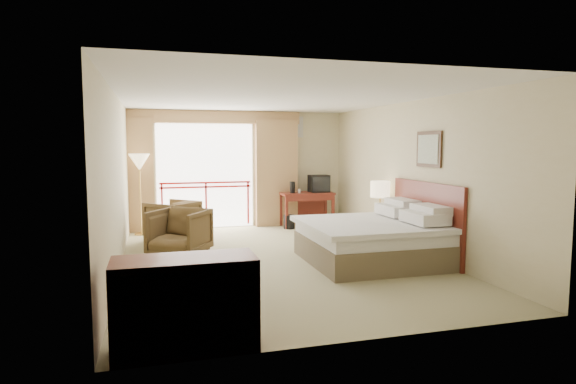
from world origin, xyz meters
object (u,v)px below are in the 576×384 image
object	(u,v)px
floor_lamp	(139,165)
dresser	(185,304)
bed	(374,239)
armchair_far	(173,239)
desk	(306,200)
wastebasket	(289,222)
tv	(319,184)
table_lamp	(380,190)
nightstand	(381,230)
side_table	(159,226)
armchair_near	(180,256)

from	to	relation	value
floor_lamp	dresser	world-z (taller)	floor_lamp
bed	dresser	size ratio (longest dim) A/B	1.61
armchair_far	dresser	bearing A→B (deg)	43.66
floor_lamp	dresser	distance (m)	6.31
desk	dresser	world-z (taller)	dresser
wastebasket	bed	bearing A→B (deg)	-81.92
armchair_far	dresser	world-z (taller)	dresser
desk	tv	distance (m)	0.49
tv	armchair_far	xyz separation A→B (m)	(-3.42, -0.73, -1.01)
table_lamp	bed	bearing A→B (deg)	-119.99
nightstand	desk	size ratio (longest dim) A/B	0.44
tv	armchair_far	bearing A→B (deg)	177.67
nightstand	wastebasket	size ratio (longest dim) A/B	1.70
side_table	dresser	distance (m)	4.72
bed	nightstand	size ratio (longest dim) A/B	3.94
wastebasket	side_table	distance (m)	3.20
side_table	armchair_near	bearing A→B (deg)	-66.58
bed	tv	size ratio (longest dim) A/B	4.69
armchair_far	table_lamp	bearing A→B (deg)	113.00
tv	wastebasket	xyz separation A→B (m)	(-0.79, -0.19, -0.85)
nightstand	armchair_far	xyz separation A→B (m)	(-3.87, 1.59, -0.27)
wastebasket	armchair_near	distance (m)	3.32
bed	wastebasket	world-z (taller)	bed
tv	armchair_far	size ratio (longest dim) A/B	0.52
armchair_near	dresser	world-z (taller)	dresser
armchair_near	floor_lamp	bearing A→B (deg)	139.52
nightstand	side_table	bearing A→B (deg)	167.87
side_table	bed	bearing A→B (deg)	-31.48
armchair_near	side_table	xyz separation A→B (m)	(-0.33, 0.77, 0.41)
armchair_near	side_table	world-z (taller)	side_table
tv	dresser	size ratio (longest dim) A/B	0.34
desk	floor_lamp	distance (m)	3.85
nightstand	table_lamp	xyz separation A→B (m)	(0.00, 0.05, 0.78)
floor_lamp	side_table	bearing A→B (deg)	-76.68
side_table	dresser	world-z (taller)	dresser
nightstand	armchair_near	distance (m)	3.82
armchair_far	side_table	xyz separation A→B (m)	(-0.28, -0.78, 0.41)
nightstand	dresser	distance (m)	5.57
bed	tv	world-z (taller)	tv
bed	table_lamp	size ratio (longest dim) A/B	3.21
wastebasket	desk	bearing A→B (deg)	27.14
desk	wastebasket	bearing A→B (deg)	-148.07
desk	floor_lamp	world-z (taller)	floor_lamp
nightstand	tv	size ratio (longest dim) A/B	1.19
side_table	dresser	xyz separation A→B (m)	(0.18, -4.72, 0.03)
nightstand	table_lamp	distance (m)	0.79
table_lamp	armchair_far	distance (m)	4.29
bed	armchair_far	world-z (taller)	bed
table_lamp	floor_lamp	bearing A→B (deg)	153.44
armchair_near	side_table	distance (m)	0.93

